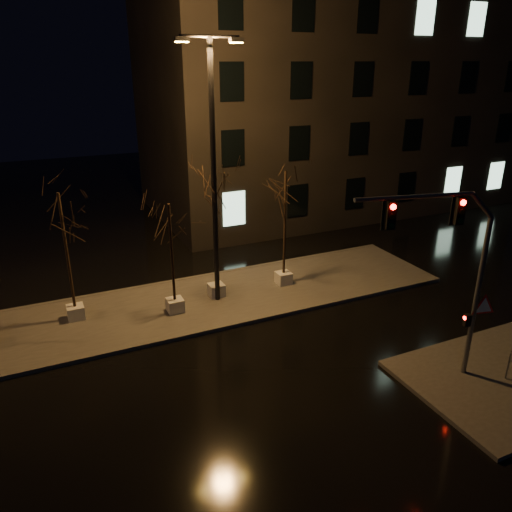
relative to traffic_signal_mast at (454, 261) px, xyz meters
name	(u,v)px	position (x,y,z in m)	size (l,w,h in m)	color
ground	(261,378)	(-5.18, 2.51, -4.22)	(90.00, 90.00, 0.00)	black
median	(202,301)	(-5.18, 8.51, -4.15)	(22.00, 5.00, 0.15)	#413F3A
sidewalk_corner	(511,376)	(2.32, -0.99, -4.15)	(7.00, 5.00, 0.15)	#413F3A
building	(333,96)	(8.82, 20.51, 3.28)	(25.00, 12.00, 15.00)	black
tree_1	(62,223)	(-10.29, 9.06, -0.04)	(1.80, 1.80, 5.31)	silver
tree_2	(170,229)	(-6.50, 7.99, -0.50)	(1.80, 1.80, 4.71)	silver
tree_3	(214,200)	(-4.45, 8.65, 0.27)	(1.80, 1.80, 5.72)	silver
tree_4	(285,198)	(-1.17, 8.56, 0.02)	(1.80, 1.80, 5.40)	silver
traffic_signal_mast	(454,261)	(0.00, 0.00, 0.00)	(4.96, 1.22, 6.20)	#595B61
streetlight_main	(213,159)	(-4.53, 8.31, 1.99)	(2.62, 0.33, 10.51)	black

